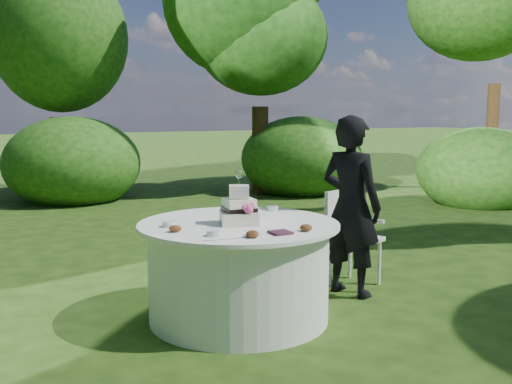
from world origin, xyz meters
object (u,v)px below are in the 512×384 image
at_px(napkins, 280,233).
at_px(table, 239,271).
at_px(cake, 239,209).
at_px(guest, 351,206).
at_px(chair, 348,230).

bearing_deg(napkins, table, 99.46).
height_order(napkins, cake, cake).
distance_m(napkins, cake, 0.49).
distance_m(guest, table, 1.23).
bearing_deg(table, napkins, -80.54).
distance_m(guest, cake, 1.19).
bearing_deg(table, chair, 17.65).
height_order(table, chair, chair).
bearing_deg(guest, cake, 77.54).
distance_m(napkins, guest, 1.25).
distance_m(guest, chair, 0.43).
xyz_separation_m(napkins, table, (-0.09, 0.51, -0.39)).
relative_size(cake, chair, 0.47).
bearing_deg(cake, chair, 19.30).
height_order(guest, chair, guest).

